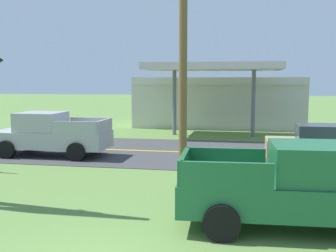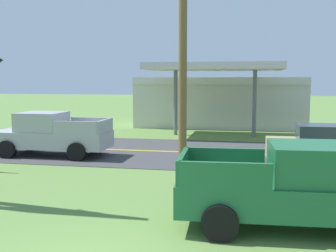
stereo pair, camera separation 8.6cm
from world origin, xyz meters
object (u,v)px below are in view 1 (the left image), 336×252
Objects in this scene: pickup_silver_on_road at (50,135)px; car_tan_near_lane at (321,145)px; gas_station at (219,100)px; utility_pole at (183,30)px; pickup_green_parked_on_lawn at (296,187)px.

pickup_silver_on_road is 11.58m from car_tan_near_lane.
utility_pole is at bearing -89.95° from gas_station.
gas_station is (-0.02, 17.99, -2.99)m from utility_pole.
pickup_silver_on_road is (-6.65, -13.86, -0.98)m from gas_station.
utility_pole is 7.62m from car_tan_near_lane.
gas_station is 21.60m from pickup_green_parked_on_lawn.
pickup_silver_on_road is at bearing -180.00° from car_tan_near_lane.
gas_station is 2.86× the size of car_tan_near_lane.
car_tan_near_lane is at bearing 0.00° from pickup_silver_on_road.
gas_station is 14.75m from car_tan_near_lane.
utility_pole reaches higher than car_tan_near_lane.
car_tan_near_lane is at bearing 40.00° from utility_pole.
car_tan_near_lane is (11.58, 0.00, -0.13)m from pickup_silver_on_road.
pickup_silver_on_road is at bearing -115.62° from gas_station.
gas_station is 2.31× the size of pickup_silver_on_road.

